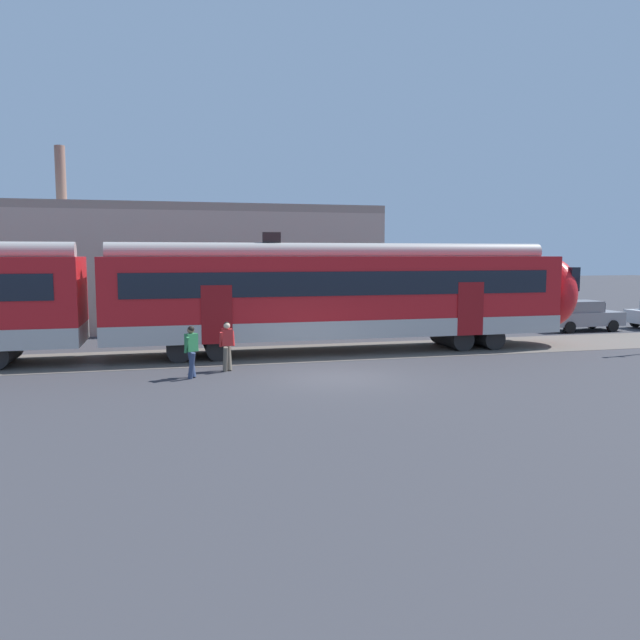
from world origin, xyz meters
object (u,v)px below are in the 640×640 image
Objects in this scene: parked_car_grey at (581,316)px; pedestrian_green at (191,348)px; pedestrian_red at (227,342)px; commuter_train at (114,299)px.

pedestrian_green is at bearing -158.89° from parked_car_grey.
pedestrian_red is at bearing 38.08° from pedestrian_green.
pedestrian_red is at bearing -160.18° from parked_car_grey.
pedestrian_green reaches higher than parked_car_grey.
commuter_train reaches higher than pedestrian_red.
pedestrian_red is 0.42× the size of parked_car_grey.
commuter_train is 5.04m from pedestrian_red.
commuter_train is 22.83× the size of pedestrian_red.
pedestrian_green is (2.55, -4.05, -1.29)m from commuter_train.
pedestrian_red is at bearing -39.66° from commuter_train.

